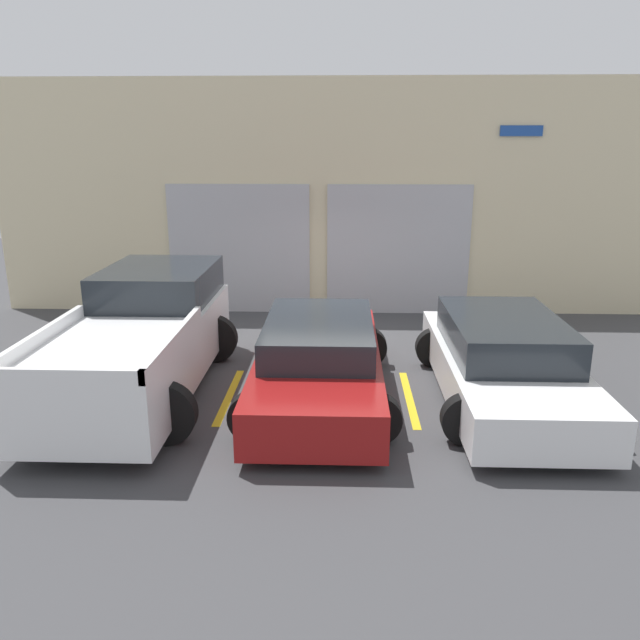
# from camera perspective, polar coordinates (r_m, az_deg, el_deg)

# --- Properties ---
(ground_plane) EXTENTS (28.00, 28.00, 0.00)m
(ground_plane) POSITION_cam_1_polar(r_m,az_deg,el_deg) (11.65, 0.28, -3.08)
(ground_plane) COLOR #3D3D3F
(shophouse_building) EXTENTS (15.00, 0.68, 5.15)m
(shophouse_building) POSITION_cam_1_polar(r_m,az_deg,el_deg) (14.36, 0.69, 10.93)
(shophouse_building) COLOR beige
(shophouse_building) RESTS_ON ground
(pickup_truck) EXTENTS (2.54, 5.13, 1.75)m
(pickup_truck) POSITION_cam_1_polar(r_m,az_deg,el_deg) (10.14, -16.01, -1.64)
(pickup_truck) COLOR white
(pickup_truck) RESTS_ON ground
(sedan_white) EXTENTS (2.30, 4.72, 1.28)m
(sedan_white) POSITION_cam_1_polar(r_m,az_deg,el_deg) (9.83, 16.40, -3.67)
(sedan_white) COLOR white
(sedan_white) RESTS_ON ground
(sedan_side) EXTENTS (2.28, 4.75, 1.22)m
(sedan_side) POSITION_cam_1_polar(r_m,az_deg,el_deg) (9.53, -0.10, -3.75)
(sedan_side) COLOR maroon
(sedan_side) RESTS_ON ground
(parking_stripe_far_left) EXTENTS (0.12, 2.20, 0.01)m
(parking_stripe_far_left) POSITION_cam_1_polar(r_m,az_deg,el_deg) (10.71, -23.22, -6.17)
(parking_stripe_far_left) COLOR gold
(parking_stripe_far_left) RESTS_ON ground
(parking_stripe_left) EXTENTS (0.12, 2.20, 0.01)m
(parking_stripe_left) POSITION_cam_1_polar(r_m,az_deg,el_deg) (9.86, -8.29, -6.86)
(parking_stripe_left) COLOR gold
(parking_stripe_left) RESTS_ON ground
(parking_stripe_centre) EXTENTS (0.12, 2.20, 0.01)m
(parking_stripe_centre) POSITION_cam_1_polar(r_m,az_deg,el_deg) (9.76, 8.16, -7.09)
(parking_stripe_centre) COLOR gold
(parking_stripe_centre) RESTS_ON ground
(parking_stripe_right) EXTENTS (0.12, 2.20, 0.01)m
(parking_stripe_right) POSITION_cam_1_polar(r_m,az_deg,el_deg) (10.44, 23.67, -6.78)
(parking_stripe_right) COLOR gold
(parking_stripe_right) RESTS_ON ground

